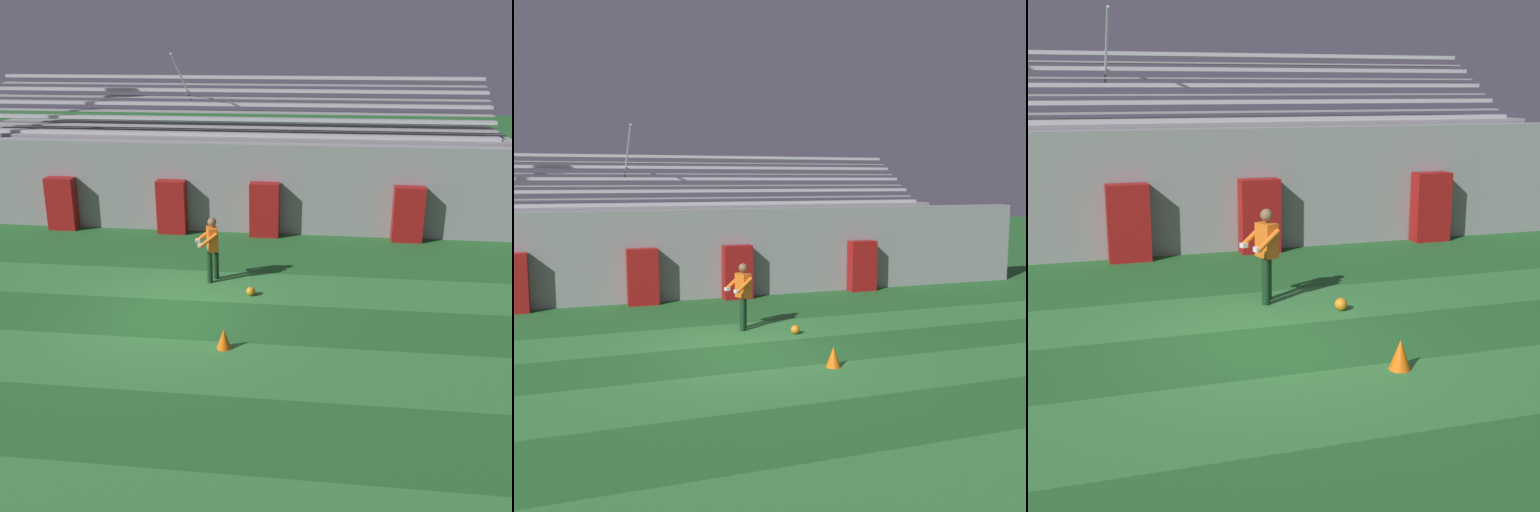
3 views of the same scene
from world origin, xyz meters
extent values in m
plane|color=#236028|center=(0.00, 0.00, 0.00)|extent=(80.00, 80.00, 0.00)
cube|color=#337A38|center=(0.00, -6.00, 0.00)|extent=(28.00, 1.94, 0.01)
cube|color=#337A38|center=(0.00, -2.11, 0.00)|extent=(28.00, 1.94, 0.01)
cube|color=#337A38|center=(0.00, 1.78, 0.00)|extent=(28.00, 1.94, 0.01)
cube|color=gray|center=(0.00, 6.50, 1.40)|extent=(24.00, 0.60, 2.80)
cube|color=maroon|center=(-1.47, 5.95, 0.84)|extent=(0.90, 0.44, 1.69)
cube|color=maroon|center=(1.47, 5.95, 0.84)|extent=(0.90, 0.44, 1.69)
cube|color=maroon|center=(5.82, 5.95, 0.84)|extent=(0.90, 0.44, 1.69)
cube|color=gray|center=(0.00, 8.85, 1.45)|extent=(18.00, 3.90, 2.90)
cube|color=#B7B7BC|center=(0.00, 7.25, 2.95)|extent=(17.10, 0.36, 0.10)
cube|color=gray|center=(0.00, 7.05, 2.72)|extent=(17.10, 0.60, 0.04)
cube|color=#B7B7BC|center=(0.00, 7.95, 3.35)|extent=(17.10, 0.36, 0.10)
cube|color=gray|center=(0.00, 7.75, 3.12)|extent=(17.10, 0.60, 0.04)
cube|color=#B7B7BC|center=(0.00, 8.65, 3.75)|extent=(17.10, 0.36, 0.10)
cube|color=gray|center=(0.00, 8.45, 3.52)|extent=(17.10, 0.60, 0.04)
cube|color=#B7B7BC|center=(0.00, 9.35, 4.15)|extent=(17.10, 0.36, 0.10)
cube|color=gray|center=(0.00, 9.15, 3.92)|extent=(17.10, 0.60, 0.04)
cube|color=#B7B7BC|center=(0.00, 10.05, 4.55)|extent=(17.10, 0.36, 0.10)
cube|color=gray|center=(0.00, 9.85, 4.32)|extent=(17.10, 0.60, 0.04)
cylinder|color=#B7B7BC|center=(-1.58, 8.40, 4.60)|extent=(0.06, 2.63, 1.65)
cylinder|color=#143319|center=(0.50, 1.97, 0.41)|extent=(0.18, 0.18, 0.82)
cylinder|color=#143319|center=(0.61, 2.25, 0.41)|extent=(0.18, 0.18, 0.82)
cube|color=orange|center=(0.55, 2.11, 1.12)|extent=(0.36, 0.44, 0.60)
sphere|color=brown|center=(0.55, 2.11, 1.56)|extent=(0.22, 0.22, 0.22)
cylinder|color=orange|center=(0.51, 1.84, 1.17)|extent=(0.48, 0.25, 0.37)
cylinder|color=orange|center=(0.34, 2.29, 1.17)|extent=(0.48, 0.25, 0.37)
cube|color=silver|center=(0.30, 1.80, 1.04)|extent=(0.14, 0.14, 0.08)
cube|color=silver|center=(0.16, 2.18, 1.04)|extent=(0.14, 0.14, 0.08)
sphere|color=orange|center=(1.62, 1.27, 0.11)|extent=(0.22, 0.22, 0.22)
cone|color=orange|center=(1.42, -1.38, 0.21)|extent=(0.30, 0.30, 0.42)
camera|label=1|loc=(3.28, -11.84, 5.78)|focal=42.00mm
camera|label=2|loc=(-3.47, -11.96, 3.71)|focal=42.00mm
camera|label=3|loc=(-2.71, -9.49, 3.68)|focal=50.00mm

